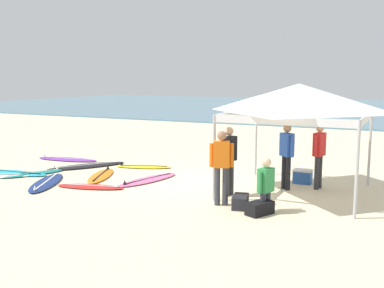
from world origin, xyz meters
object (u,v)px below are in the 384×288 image
(surfboard_pink, at_px, (148,180))
(gear_bag_by_pole, at_px, (240,202))
(person_red, at_px, (319,152))
(person_green, at_px, (266,182))
(surfboard_white, at_px, (6,176))
(cooler_box, at_px, (303,176))
(surfboard_cyan, at_px, (13,173))
(surfboard_purple, at_px, (67,159))
(surfboard_black, at_px, (87,166))
(surfboard_red, at_px, (91,187))
(canopy_tent, at_px, (299,98))
(person_blue, at_px, (287,152))
(surfboard_navy, at_px, (46,183))
(person_orange, at_px, (221,163))
(surfboard_orange, at_px, (101,175))
(person_black, at_px, (229,156))
(surfboard_yellow, at_px, (144,167))
(gear_bag_near_tent, at_px, (260,208))
(surfboard_teal, at_px, (33,173))

(surfboard_pink, xyz_separation_m, gear_bag_by_pole, (3.25, -1.36, 0.10))
(person_red, bearing_deg, person_green, -103.78)
(surfboard_white, bearing_deg, cooler_box, 20.63)
(surfboard_cyan, bearing_deg, surfboard_purple, 92.03)
(surfboard_black, bearing_deg, gear_bag_by_pole, -19.82)
(surfboard_pink, bearing_deg, person_green, -20.48)
(surfboard_cyan, relative_size, surfboard_red, 1.26)
(canopy_tent, xyz_separation_m, surfboard_red, (-5.00, -1.88, -2.35))
(surfboard_pink, distance_m, gear_bag_by_pole, 3.53)
(person_blue, bearing_deg, gear_bag_by_pole, -103.19)
(person_red, bearing_deg, person_blue, -149.82)
(person_red, relative_size, cooler_box, 3.42)
(surfboard_navy, distance_m, person_green, 6.21)
(surfboard_pink, height_order, gear_bag_by_pole, gear_bag_by_pole)
(surfboard_purple, bearing_deg, canopy_tent, -6.90)
(person_orange, bearing_deg, surfboard_orange, 164.27)
(surfboard_red, bearing_deg, surfboard_pink, 55.63)
(gear_bag_by_pole, bearing_deg, person_black, 125.70)
(surfboard_pink, bearing_deg, canopy_tent, 7.11)
(surfboard_yellow, bearing_deg, surfboard_red, -86.47)
(canopy_tent, distance_m, surfboard_black, 7.33)
(surfboard_black, height_order, person_orange, person_orange)
(surfboard_yellow, relative_size, person_black, 1.09)
(surfboard_navy, bearing_deg, canopy_tent, 17.77)
(surfboard_cyan, bearing_deg, surfboard_navy, -16.47)
(surfboard_cyan, relative_size, person_green, 2.03)
(surfboard_navy, relative_size, gear_bag_near_tent, 3.92)
(surfboard_red, bearing_deg, gear_bag_by_pole, 0.12)
(canopy_tent, distance_m, person_green, 2.61)
(surfboard_orange, bearing_deg, surfboard_yellow, 76.23)
(surfboard_yellow, height_order, surfboard_white, same)
(cooler_box, bearing_deg, person_black, -123.01)
(canopy_tent, relative_size, surfboard_red, 1.70)
(surfboard_yellow, xyz_separation_m, person_green, (4.96, -2.97, 0.62))
(surfboard_white, relative_size, gear_bag_near_tent, 3.02)
(person_red, relative_size, person_orange, 1.00)
(surfboard_yellow, bearing_deg, surfboard_purple, -179.61)
(surfboard_purple, height_order, person_orange, person_orange)
(person_orange, distance_m, gear_bag_by_pole, 0.97)
(surfboard_pink, height_order, cooler_box, cooler_box)
(surfboard_red, bearing_deg, surfboard_cyan, 173.29)
(surfboard_pink, height_order, person_black, person_black)
(surfboard_red, height_order, gear_bag_near_tent, gear_bag_near_tent)
(canopy_tent, relative_size, surfboard_black, 1.29)
(person_red, distance_m, gear_bag_by_pole, 2.95)
(person_green, bearing_deg, surfboard_white, 179.85)
(person_blue, relative_size, person_green, 1.43)
(gear_bag_by_pole, bearing_deg, surfboard_black, 160.18)
(person_orange, bearing_deg, surfboard_teal, 174.99)
(surfboard_black, relative_size, person_red, 1.49)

